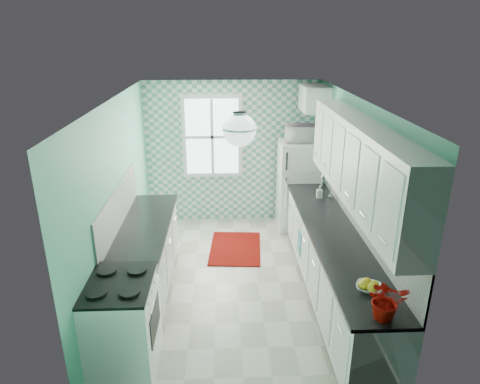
{
  "coord_description": "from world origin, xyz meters",
  "views": [
    {
      "loc": [
        -0.17,
        -5.06,
        3.26
      ],
      "look_at": [
        0.05,
        0.25,
        1.25
      ],
      "focal_mm": 32.0,
      "sensor_mm": 36.0,
      "label": 1
    }
  ],
  "objects_px": {
    "fruit_bowl": "(369,288)",
    "fridge": "(298,186)",
    "stove": "(123,324)",
    "sink": "(317,199)",
    "potted_plant": "(387,300)",
    "microwave": "(301,133)",
    "ceiling_light": "(239,130)"
  },
  "relations": [
    {
      "from": "ceiling_light",
      "to": "fruit_bowl",
      "type": "relative_size",
      "value": 1.48
    },
    {
      "from": "ceiling_light",
      "to": "fruit_bowl",
      "type": "xyz_separation_m",
      "value": [
        1.2,
        -0.84,
        -1.35
      ]
    },
    {
      "from": "fridge",
      "to": "sink",
      "type": "bearing_deg",
      "value": -86.05
    },
    {
      "from": "ceiling_light",
      "to": "microwave",
      "type": "bearing_deg",
      "value": 66.65
    },
    {
      "from": "fruit_bowl",
      "to": "potted_plant",
      "type": "relative_size",
      "value": 0.64
    },
    {
      "from": "fruit_bowl",
      "to": "sink",
      "type": "bearing_deg",
      "value": 89.91
    },
    {
      "from": "fridge",
      "to": "stove",
      "type": "relative_size",
      "value": 1.57
    },
    {
      "from": "stove",
      "to": "potted_plant",
      "type": "height_order",
      "value": "potted_plant"
    },
    {
      "from": "stove",
      "to": "potted_plant",
      "type": "xyz_separation_m",
      "value": [
        2.4,
        -0.57,
        0.61
      ]
    },
    {
      "from": "fruit_bowl",
      "to": "microwave",
      "type": "bearing_deg",
      "value": 91.51
    },
    {
      "from": "sink",
      "to": "fruit_bowl",
      "type": "xyz_separation_m",
      "value": [
        -0.0,
        -2.38,
        0.04
      ]
    },
    {
      "from": "fridge",
      "to": "potted_plant",
      "type": "distance_m",
      "value": 3.85
    },
    {
      "from": "sink",
      "to": "fruit_bowl",
      "type": "bearing_deg",
      "value": -88.32
    },
    {
      "from": "fruit_bowl",
      "to": "microwave",
      "type": "height_order",
      "value": "microwave"
    },
    {
      "from": "potted_plant",
      "to": "fruit_bowl",
      "type": "bearing_deg",
      "value": 90.0
    },
    {
      "from": "stove",
      "to": "sink",
      "type": "relative_size",
      "value": 1.78
    },
    {
      "from": "fridge",
      "to": "sink",
      "type": "distance_m",
      "value": 1.04
    },
    {
      "from": "stove",
      "to": "fruit_bowl",
      "type": "xyz_separation_m",
      "value": [
        2.4,
        -0.15,
        0.45
      ]
    },
    {
      "from": "ceiling_light",
      "to": "fruit_bowl",
      "type": "distance_m",
      "value": 1.99
    },
    {
      "from": "sink",
      "to": "microwave",
      "type": "height_order",
      "value": "microwave"
    },
    {
      "from": "stove",
      "to": "fruit_bowl",
      "type": "distance_m",
      "value": 2.45
    },
    {
      "from": "ceiling_light",
      "to": "microwave",
      "type": "relative_size",
      "value": 0.7
    },
    {
      "from": "stove",
      "to": "fridge",
      "type": "bearing_deg",
      "value": 56.82
    },
    {
      "from": "sink",
      "to": "fruit_bowl",
      "type": "relative_size",
      "value": 2.34
    },
    {
      "from": "stove",
      "to": "microwave",
      "type": "xyz_separation_m",
      "value": [
        2.31,
        3.26,
        1.17
      ]
    },
    {
      "from": "ceiling_light",
      "to": "potted_plant",
      "type": "bearing_deg",
      "value": -46.39
    },
    {
      "from": "fruit_bowl",
      "to": "fridge",
      "type": "bearing_deg",
      "value": 91.52
    },
    {
      "from": "ceiling_light",
      "to": "potted_plant",
      "type": "relative_size",
      "value": 0.94
    },
    {
      "from": "fridge",
      "to": "ceiling_light",
      "type": "bearing_deg",
      "value": -114.61
    },
    {
      "from": "fridge",
      "to": "fruit_bowl",
      "type": "distance_m",
      "value": 3.41
    },
    {
      "from": "ceiling_light",
      "to": "microwave",
      "type": "distance_m",
      "value": 2.87
    },
    {
      "from": "microwave",
      "to": "sink",
      "type": "bearing_deg",
      "value": 98.65
    }
  ]
}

